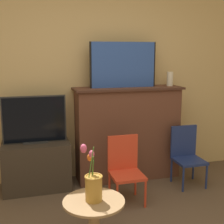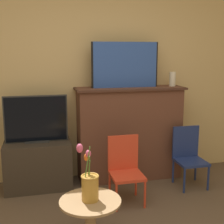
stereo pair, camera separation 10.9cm
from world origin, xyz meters
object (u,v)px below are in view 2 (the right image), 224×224
(tv_monitor, at_px, (36,120))
(vase_tulips, at_px, (89,184))
(painting, at_px, (125,65))
(chair_red, at_px, (125,167))
(chair_blue, at_px, (188,154))

(tv_monitor, height_order, vase_tulips, tv_monitor)
(painting, distance_m, chair_red, 1.23)
(chair_red, bearing_deg, chair_blue, 14.92)
(chair_blue, xyz_separation_m, vase_tulips, (-1.36, -0.97, 0.18))
(painting, relative_size, vase_tulips, 1.73)
(tv_monitor, bearing_deg, chair_blue, -10.91)
(chair_red, xyz_separation_m, vase_tulips, (-0.51, -0.75, 0.18))
(painting, xyz_separation_m, vase_tulips, (-0.68, -1.37, -0.87))
(chair_blue, bearing_deg, painting, 150.21)
(chair_red, xyz_separation_m, chair_blue, (0.85, 0.23, 0.00))
(tv_monitor, bearing_deg, chair_red, -32.06)
(vase_tulips, bearing_deg, tv_monitor, 106.87)
(tv_monitor, xyz_separation_m, chair_blue, (1.76, -0.34, -0.44))
(tv_monitor, relative_size, chair_blue, 1.02)
(chair_red, height_order, chair_blue, same)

